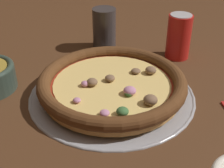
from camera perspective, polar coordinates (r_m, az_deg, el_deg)
ground_plane at (r=0.72m, az=0.00°, el=-1.97°), size 3.00×3.00×0.00m
pizza_tray at (r=0.72m, az=0.00°, el=-1.71°), size 0.38×0.38×0.01m
pizza at (r=0.71m, az=0.04°, el=0.01°), size 0.34×0.34×0.04m
drinking_cup at (r=0.93m, az=-1.42°, el=10.09°), size 0.07×0.07×0.12m
beverage_can at (r=0.89m, az=12.11°, el=8.50°), size 0.07×0.07×0.12m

